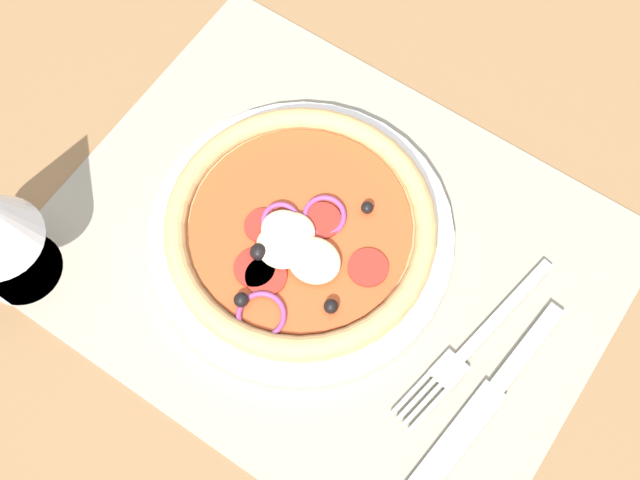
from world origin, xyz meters
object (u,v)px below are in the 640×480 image
plate (297,240)px  knife (482,406)px  pizza (297,233)px  fork (468,349)px

plate → knife: 19.66cm
pizza → fork: size_ratio=1.22×
plate → fork: bearing=180.0°
plate → pizza: size_ratio=1.14×
pizza → knife: 19.68cm
fork → knife: knife is taller
fork → knife: 4.56cm
knife → plate: bearing=-93.8°
plate → pizza: bearing=117.5°
plate → knife: plate is taller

